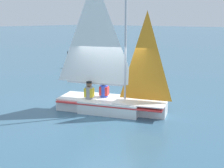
# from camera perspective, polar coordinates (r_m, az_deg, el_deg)

# --- Properties ---
(ground_plane) EXTENTS (260.00, 260.00, 0.00)m
(ground_plane) POSITION_cam_1_polar(r_m,az_deg,el_deg) (11.09, 0.00, -5.44)
(ground_plane) COLOR #38607A
(sailboat_main) EXTENTS (4.40, 2.88, 5.17)m
(sailboat_main) POSITION_cam_1_polar(r_m,az_deg,el_deg) (10.89, -0.30, -1.73)
(sailboat_main) COLOR white
(sailboat_main) RESTS_ON ground_plane
(sailor_helm) EXTENTS (0.41, 0.39, 1.16)m
(sailor_helm) POSITION_cam_1_polar(r_m,az_deg,el_deg) (11.22, -1.62, -1.92)
(sailor_helm) COLOR black
(sailor_helm) RESTS_ON ground_plane
(sailor_crew) EXTENTS (0.41, 0.39, 1.16)m
(sailor_crew) POSITION_cam_1_polar(r_m,az_deg,el_deg) (10.99, -4.65, -2.22)
(sailor_crew) COLOR black
(sailor_crew) RESTS_ON ground_plane
(buoy_marker) EXTENTS (0.61, 0.61, 1.32)m
(buoy_marker) POSITION_cam_1_polar(r_m,az_deg,el_deg) (20.96, -8.90, 3.82)
(buoy_marker) COLOR green
(buoy_marker) RESTS_ON ground_plane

